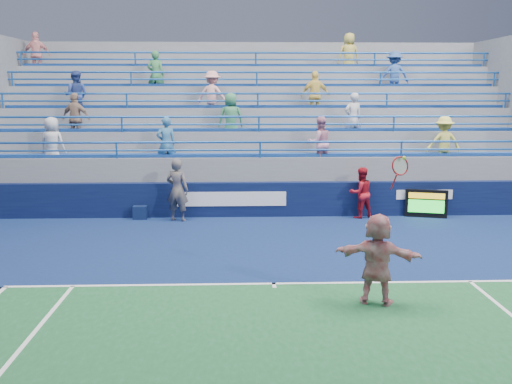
{
  "coord_description": "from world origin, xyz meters",
  "views": [
    {
      "loc": [
        -0.76,
        -11.21,
        3.93
      ],
      "look_at": [
        -0.28,
        2.5,
        1.5
      ],
      "focal_mm": 40.0,
      "sensor_mm": 36.0,
      "label": 1
    }
  ],
  "objects_px": {
    "tennis_player": "(377,259)",
    "line_judge": "(177,190)",
    "serve_speed_board": "(426,204)",
    "judge_chair": "(140,211)",
    "ball_girl": "(361,193)"
  },
  "relations": [
    {
      "from": "ball_girl",
      "to": "tennis_player",
      "type": "bearing_deg",
      "value": 62.3
    },
    {
      "from": "ball_girl",
      "to": "judge_chair",
      "type": "bearing_deg",
      "value": -18.67
    },
    {
      "from": "tennis_player",
      "to": "ball_girl",
      "type": "xyz_separation_m",
      "value": [
        1.28,
        7.29,
        -0.07
      ]
    },
    {
      "from": "serve_speed_board",
      "to": "line_judge",
      "type": "xyz_separation_m",
      "value": [
        -7.75,
        -0.19,
        0.52
      ]
    },
    {
      "from": "judge_chair",
      "to": "line_judge",
      "type": "distance_m",
      "value": 1.44
    },
    {
      "from": "judge_chair",
      "to": "ball_girl",
      "type": "bearing_deg",
      "value": -0.92
    },
    {
      "from": "ball_girl",
      "to": "serve_speed_board",
      "type": "bearing_deg",
      "value": 161.38
    },
    {
      "from": "serve_speed_board",
      "to": "tennis_player",
      "type": "relative_size",
      "value": 0.46
    },
    {
      "from": "serve_speed_board",
      "to": "ball_girl",
      "type": "height_order",
      "value": "ball_girl"
    },
    {
      "from": "tennis_player",
      "to": "line_judge",
      "type": "xyz_separation_m",
      "value": [
        -4.4,
        7.07,
        0.09
      ]
    },
    {
      "from": "tennis_player",
      "to": "ball_girl",
      "type": "bearing_deg",
      "value": 80.05
    },
    {
      "from": "judge_chair",
      "to": "tennis_player",
      "type": "height_order",
      "value": "tennis_player"
    },
    {
      "from": "tennis_player",
      "to": "line_judge",
      "type": "relative_size",
      "value": 1.44
    },
    {
      "from": "tennis_player",
      "to": "ball_girl",
      "type": "height_order",
      "value": "tennis_player"
    },
    {
      "from": "judge_chair",
      "to": "ball_girl",
      "type": "xyz_separation_m",
      "value": [
        6.88,
        -0.11,
        0.56
      ]
    }
  ]
}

